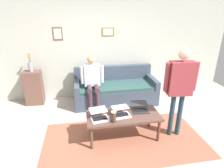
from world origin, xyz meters
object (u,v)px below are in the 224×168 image
Objects in this scene: laptop_left at (99,116)px; side_shelf at (34,88)px; person_standing at (180,83)px; laptop_center at (140,108)px; couch at (115,90)px; coffee_table at (123,117)px; laptop_right at (121,113)px; flower_vase at (30,65)px; french_press at (114,116)px; person_seated at (92,79)px.

laptop_left is 0.46× the size of side_shelf.
laptop_center is at bearing -17.64° from person_standing.
couch is 1.55× the size of coffee_table.
person_standing is (-0.84, 1.59, 0.77)m from couch.
side_shelf is (1.87, -1.72, -0.09)m from laptop_right.
side_shelf reaches higher than coffee_table.
french_press is at bearing 131.62° from flower_vase.
laptop_left is (0.57, 1.54, 0.22)m from couch.
flower_vase is (1.70, -1.91, 0.45)m from french_press.
person_seated reaches higher than french_press.
laptop_center is (-0.78, -0.15, -0.00)m from laptop_left.
side_shelf is (1.91, -1.73, 0.00)m from coffee_table.
side_shelf is at bearing -35.53° from laptop_center.
french_press is at bearing 78.27° from couch.
person_standing reaches higher than flower_vase.
french_press is at bearing 99.56° from person_seated.
person_standing is at bearing 136.58° from person_seated.
coffee_table is 1.39m from person_seated.
french_press is (0.21, 0.18, 0.15)m from coffee_table.
french_press is 2.56m from side_shelf.
person_seated is (1.44, -1.36, -0.35)m from person_standing.
french_press is at bearing 27.99° from laptop_center.
coffee_table is 1.55× the size of side_shelf.
laptop_right is 2.54m from side_shelf.
person_seated is at bearing -43.42° from person_standing.
couch is 1.52m from laptop_right.
couch is 1.65m from laptop_left.
laptop_center is at bearing -164.81° from laptop_right.
couch is 1.42m from laptop_center.
laptop_right is at bearing 108.43° from person_seated.
side_shelf is 0.51× the size of person_standing.
laptop_right is 1.16m from person_standing.
person_seated reaches higher than laptop_center.
person_seated reaches higher than couch.
laptop_left is 1.18× the size of laptop_center.
laptop_center is 1.43m from person_seated.
side_shelf is (2.26, -1.61, -0.09)m from laptop_center.
laptop_left is 0.24× the size of person_standing.
person_standing reaches higher than french_press.
laptop_left is 0.31× the size of person_seated.
couch is 1.74m from french_press.
flower_vase is at bearing -32.11° from person_standing.
flower_vase reaches higher than side_shelf.
flower_vase reaches higher than person_seated.
flower_vase reaches higher than couch.
coffee_table is 0.79× the size of person_standing.
laptop_left is 1.52m from person_standing.
french_press is (0.56, 0.30, 0.06)m from laptop_center.
laptop_center is at bearing -152.01° from french_press.
side_shelf is at bearing -17.28° from person_seated.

